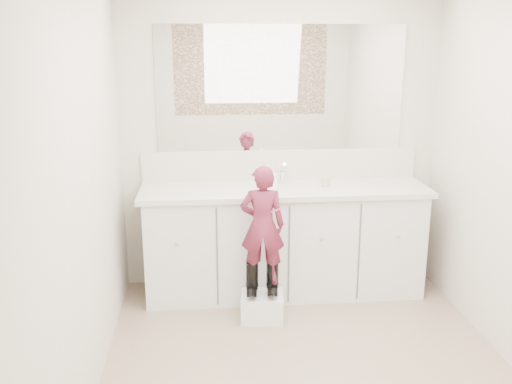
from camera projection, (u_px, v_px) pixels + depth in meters
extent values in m
plane|color=#7F6553|center=(310.00, 374.00, 3.57)|extent=(3.00, 3.00, 0.00)
plane|color=beige|center=(280.00, 143.00, 4.70)|extent=(2.60, 0.00, 2.60)
plane|color=beige|center=(407.00, 308.00, 1.81)|extent=(2.60, 0.00, 2.60)
plane|color=beige|center=(83.00, 194.00, 3.14)|extent=(0.00, 3.00, 3.00)
cube|color=silver|center=(284.00, 242.00, 4.63)|extent=(2.20, 0.55, 0.85)
cube|color=beige|center=(285.00, 190.00, 4.50)|extent=(2.28, 0.58, 0.04)
cube|color=beige|center=(280.00, 165.00, 4.73)|extent=(2.28, 0.03, 0.25)
cube|color=white|center=(281.00, 89.00, 4.57)|extent=(2.00, 0.02, 1.00)
cube|color=#472819|center=(416.00, 169.00, 1.71)|extent=(2.00, 0.01, 1.20)
cylinder|color=silver|center=(282.00, 177.00, 4.64)|extent=(0.08, 0.08, 0.10)
imported|color=beige|center=(326.00, 181.00, 4.53)|extent=(0.12, 0.12, 0.09)
imported|color=white|center=(269.00, 177.00, 4.41)|extent=(0.12, 0.12, 0.20)
cube|color=white|center=(262.00, 307.00, 4.24)|extent=(0.34, 0.29, 0.20)
imported|color=#AD355E|center=(262.00, 225.00, 4.08)|extent=(0.34, 0.24, 0.88)
cylinder|color=#CD5083|center=(273.00, 211.00, 4.03)|extent=(0.14, 0.03, 0.06)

